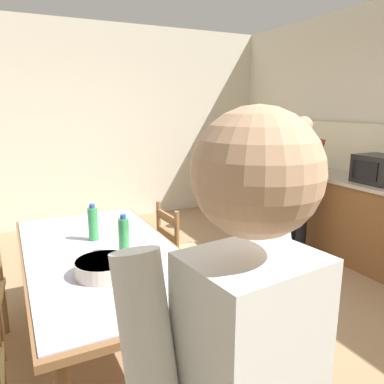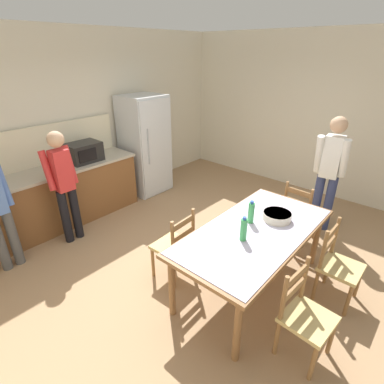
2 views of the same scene
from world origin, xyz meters
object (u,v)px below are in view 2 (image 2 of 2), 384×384
Objects in this scene: serving_bowl at (277,216)px; person_at_counter at (64,182)px; dining_table at (255,236)px; chair_side_far_left at (175,246)px; bottle_near_centre at (244,229)px; refrigerator at (145,145)px; bottle_off_centre at (251,213)px; chair_head_end at (299,213)px; chair_side_near_right at (338,265)px; microwave at (84,152)px; chair_side_near_left at (304,316)px; person_by_table at (329,169)px.

person_at_counter reaches higher than serving_bowl.
chair_side_far_left is (-0.46, 0.79, -0.27)m from dining_table.
bottle_near_centre is 2.57m from person_at_counter.
chair_side_far_left reaches higher than dining_table.
refrigerator is at bearing 78.07° from serving_bowl.
bottle_off_centre is (0.35, 0.13, 0.00)m from bottle_near_centre.
bottle_near_centre reaches higher than chair_head_end.
chair_head_end is at bearing -5.41° from bottle_off_centre.
chair_side_near_right is 0.56× the size of person_at_counter.
microwave reaches higher than bottle_near_centre.
refrigerator is 3.84m from chair_side_near_right.
serving_bowl is 0.20× the size of person_at_counter.
refrigerator reaches higher than chair_side_near_right.
dining_table is at bearing 120.39° from chair_side_near_right.
chair_side_near_left is at bearing -93.10° from microwave.
chair_head_end is (0.30, -2.97, -0.47)m from refrigerator.
chair_head_end is at bearing -19.97° from person_by_table.
chair_side_near_right is 1.63m from person_by_table.
dining_table is 2.21× the size of chair_side_near_right.
chair_head_end is 0.78m from person_by_table.
refrigerator reaches higher than person_by_table.
dining_table is 2.21× the size of chair_side_far_left.
serving_bowl is at bearing 46.50° from chair_side_near_left.
person_at_counter is at bearing 109.41° from dining_table.
bottle_near_centre is at bearing -112.69° from refrigerator.
person_by_table is at bearing -3.62° from dining_table.
microwave reaches higher than chair_side_far_left.
chair_side_near_left is (-0.19, -0.79, -0.47)m from bottle_near_centre.
person_by_table reaches higher than chair_head_end.
person_by_table is (2.30, -0.90, 0.54)m from chair_side_far_left.
person_at_counter is at bearing 45.06° from chair_head_end.
refrigerator is 1.94m from person_at_counter.
serving_bowl is 1.24m from chair_side_far_left.
bottle_near_centre reaches higher than chair_side_far_left.
chair_side_far_left is at bearing -123.45° from refrigerator.
bottle_off_centre is 1.16m from chair_side_near_left.
chair_side_far_left is at bearing 130.02° from bottle_off_centre.
refrigerator is at bearing 9.51° from chair_head_end.
microwave reaches higher than serving_bowl.
person_at_counter reaches higher than bottle_off_centre.
chair_side_far_left is 1.58m from chair_side_near_left.
dining_table is 6.30× the size of serving_bowl.
serving_bowl is 0.35× the size of chair_head_end.
refrigerator reaches higher than chair_side_far_left.
microwave is at bearing 100.58° from chair_side_near_right.
chair_head_end is 0.56× the size of person_at_counter.
person_by_table is at bearing 25.94° from chair_side_near_right.
chair_head_end is (0.84, 0.80, 0.00)m from chair_side_near_right.
microwave is 2.32m from chair_side_far_left.
bottle_off_centre is 0.33m from serving_bowl.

